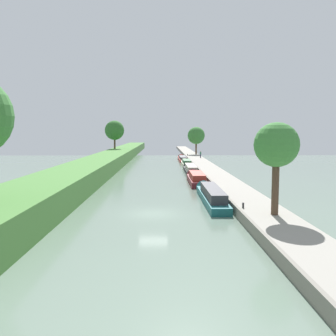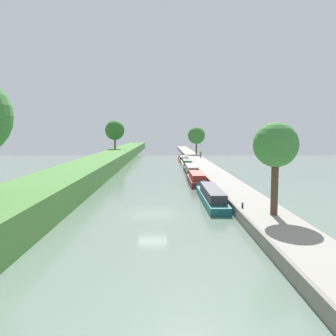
# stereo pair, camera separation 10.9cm
# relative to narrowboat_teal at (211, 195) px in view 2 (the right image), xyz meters

# --- Properties ---
(ground_plane) EXTENTS (160.00, 160.00, 0.00)m
(ground_plane) POSITION_rel_narrowboat_teal_xyz_m (-5.83, -5.54, -0.66)
(ground_plane) COLOR slate
(left_grassy_bank) EXTENTS (6.48, 260.00, 2.53)m
(left_grassy_bank) POSITION_rel_narrowboat_teal_xyz_m (-16.29, -5.54, 0.61)
(left_grassy_bank) COLOR #477A38
(left_grassy_bank) RESTS_ON ground_plane
(right_towpath) EXTENTS (3.77, 260.00, 0.84)m
(right_towpath) POSITION_rel_narrowboat_teal_xyz_m (3.28, -5.54, -0.24)
(right_towpath) COLOR gray
(right_towpath) RESTS_ON ground_plane
(stone_quay) EXTENTS (0.25, 260.00, 0.89)m
(stone_quay) POSITION_rel_narrowboat_teal_xyz_m (1.27, -5.54, -0.21)
(stone_quay) COLOR gray
(stone_quay) RESTS_ON ground_plane
(narrowboat_teal) EXTENTS (1.84, 14.11, 2.11)m
(narrowboat_teal) POSITION_rel_narrowboat_teal_xyz_m (0.00, 0.00, 0.00)
(narrowboat_teal) COLOR #195B60
(narrowboat_teal) RESTS_ON ground_plane
(narrowboat_maroon) EXTENTS (2.10, 11.12, 2.17)m
(narrowboat_maroon) POSITION_rel_narrowboat_teal_xyz_m (-0.27, 13.85, -0.03)
(narrowboat_maroon) COLOR maroon
(narrowboat_maroon) RESTS_ON ground_plane
(narrowboat_black) EXTENTS (1.81, 13.89, 2.00)m
(narrowboat_black) POSITION_rel_narrowboat_teal_xyz_m (-0.11, 26.97, -0.07)
(narrowboat_black) COLOR black
(narrowboat_black) RESTS_ON ground_plane
(narrowboat_cream) EXTENTS (1.84, 10.94, 1.89)m
(narrowboat_cream) POSITION_rel_narrowboat_teal_xyz_m (0.02, 39.89, -0.10)
(narrowboat_cream) COLOR beige
(narrowboat_cream) RESTS_ON ground_plane
(narrowboat_red) EXTENTS (1.88, 14.27, 1.79)m
(narrowboat_red) POSITION_rel_narrowboat_teal_xyz_m (-0.01, 54.09, -0.18)
(narrowboat_red) COLOR maroon
(narrowboat_red) RESTS_ON ground_plane
(tree_rightbank_near) EXTENTS (3.37, 3.37, 7.03)m
(tree_rightbank_near) POSITION_rel_narrowboat_teal_xyz_m (3.55, -9.70, 5.42)
(tree_rightbank_near) COLOR #4C3828
(tree_rightbank_near) RESTS_ON right_towpath
(tree_rightbank_midnear) EXTENTS (4.88, 4.88, 7.77)m
(tree_rightbank_midnear) POSITION_rel_narrowboat_teal_xyz_m (4.56, 66.47, 5.48)
(tree_rightbank_midnear) COLOR brown
(tree_rightbank_midnear) RESTS_ON right_towpath
(tree_leftbank_upstream) EXTENTS (5.34, 5.34, 7.76)m
(tree_leftbank_upstream) POSITION_rel_narrowboat_teal_xyz_m (-18.28, 63.81, 6.95)
(tree_leftbank_upstream) COLOR #4C3828
(tree_leftbank_upstream) RESTS_ON left_grassy_bank
(person_walking) EXTENTS (0.34, 0.34, 1.66)m
(person_walking) POSITION_rel_narrowboat_teal_xyz_m (4.37, 52.41, 1.05)
(person_walking) COLOR #282D42
(person_walking) RESTS_ON right_towpath
(mooring_bollard_near) EXTENTS (0.16, 0.16, 0.45)m
(mooring_bollard_near) POSITION_rel_narrowboat_teal_xyz_m (1.69, -7.24, 0.41)
(mooring_bollard_near) COLOR black
(mooring_bollard_near) RESTS_ON right_towpath
(mooring_bollard_far) EXTENTS (0.16, 0.16, 0.45)m
(mooring_bollard_far) POSITION_rel_narrowboat_teal_xyz_m (1.69, 60.20, 0.41)
(mooring_bollard_far) COLOR black
(mooring_bollard_far) RESTS_ON right_towpath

